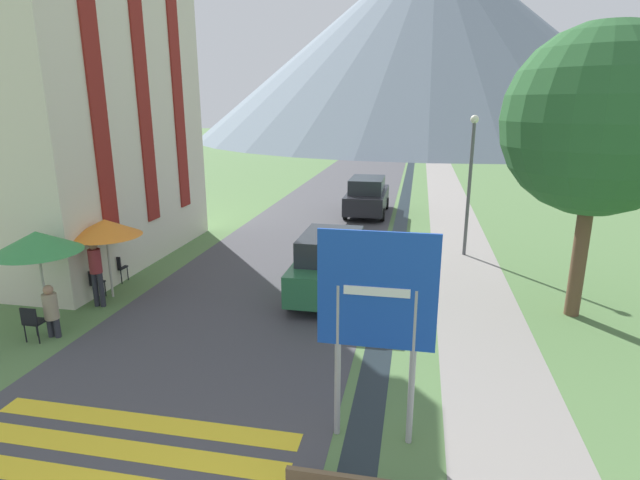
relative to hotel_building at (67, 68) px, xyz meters
The scene contains 19 objects.
ground_plane 13.88m from the hotel_building, 40.42° to the left, with size 160.00×160.00×0.00m, color #517542.
road 20.30m from the hotel_building, 69.04° to the left, with size 6.40×60.00×0.01m.
footpath 23.09m from the hotel_building, 54.17° to the left, with size 2.20×60.00×0.01m.
drainage_channel 21.83m from the hotel_building, 59.52° to the left, with size 0.60×60.00×0.00m.
crosswalk_marking 13.03m from the hotel_building, 52.70° to the right, with size 5.44×1.84×0.01m.
mountain_distant 67.82m from the hotel_building, 79.69° to the left, with size 70.00×70.00×28.52m.
hotel_building is the anchor object (origin of this frame).
road_sign 14.00m from the hotel_building, 36.67° to the right, with size 1.81×0.11×3.49m.
parked_car_near 10.68m from the hotel_building, 11.85° to the right, with size 1.93×4.09×1.82m.
parked_car_far 13.69m from the hotel_building, 45.05° to the left, with size 1.92×4.44×1.82m.
cafe_chair_far_left 6.71m from the hotel_building, 41.50° to the right, with size 0.40×0.40×0.85m.
cafe_chair_middle 7.29m from the hotel_building, 53.62° to the right, with size 0.40×0.40×0.85m.
cafe_chair_nearest 8.89m from the hotel_building, 64.89° to the right, with size 0.40×0.40×0.85m.
cafe_umbrella_front_green 7.28m from the hotel_building, 63.89° to the right, with size 2.00×2.00×2.41m.
cafe_umbrella_middle_orange 6.20m from the hotel_building, 47.58° to the right, with size 1.92×1.92×2.24m.
person_seated_far 8.66m from the hotel_building, 61.69° to the right, with size 0.32×0.32×1.28m.
person_standing_terrace 7.27m from the hotel_building, 52.31° to the right, with size 0.32×0.32×1.80m.
streetlamp 13.77m from the hotel_building, 12.35° to the left, with size 0.28×0.28×4.89m.
tree_by_path 15.54m from the hotel_building, ahead, with size 4.45×4.45×7.10m.
Camera 1 is at (1.86, -3.02, 5.28)m, focal length 28.00 mm.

